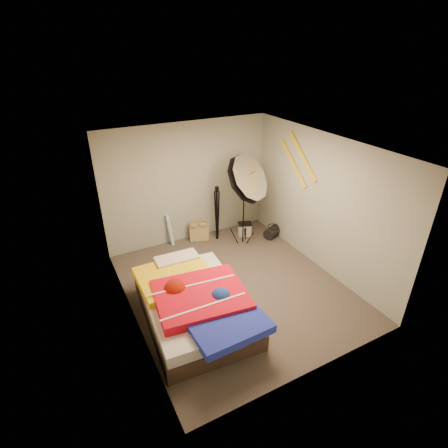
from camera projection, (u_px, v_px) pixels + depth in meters
floor at (235, 287)px, 6.14m from camera, size 4.00×4.00×0.00m
ceiling at (237, 147)px, 4.96m from camera, size 4.00×4.00×0.00m
wall_back at (188, 184)px, 7.11m from camera, size 3.50×0.00×3.50m
wall_front at (322, 297)px, 3.99m from camera, size 3.50×0.00×3.50m
wall_left at (126, 252)px, 4.83m from camera, size 0.00×4.00×4.00m
wall_right at (321, 203)px, 6.27m from camera, size 0.00×4.00×4.00m
tote_bag at (199, 232)px, 7.49m from camera, size 0.44×0.29×0.42m
wrapping_roll at (170, 230)px, 7.26m from camera, size 0.15×0.21×0.68m
camera_case at (245, 230)px, 7.70m from camera, size 0.32×0.28×0.27m
duffel_bag at (273, 232)px, 7.65m from camera, size 0.45×0.37×0.24m
wall_stripe_upper at (303, 157)px, 6.40m from camera, size 0.02×0.91×0.78m
wall_stripe_lower at (293, 163)px, 6.69m from camera, size 0.02×0.91×0.78m
bed at (195, 303)px, 5.32m from camera, size 1.59×2.29×0.61m
photo_umbrella at (245, 180)px, 6.63m from camera, size 1.03×1.07×2.08m
camera_tripod at (217, 210)px, 7.30m from camera, size 0.07×0.07×1.22m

